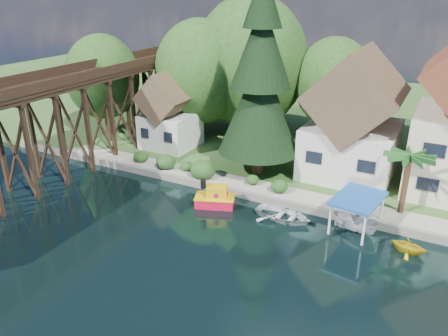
% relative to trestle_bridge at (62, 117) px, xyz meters
% --- Properties ---
extents(ground, '(140.00, 140.00, 0.00)m').
position_rel_trestle_bridge_xyz_m(ground, '(16.00, -5.17, -5.35)').
color(ground, black).
rests_on(ground, ground).
extents(bank, '(140.00, 52.00, 0.50)m').
position_rel_trestle_bridge_xyz_m(bank, '(16.00, 28.83, -5.10)').
color(bank, '#2C5321').
rests_on(bank, ground).
extents(seawall, '(60.00, 0.40, 0.62)m').
position_rel_trestle_bridge_xyz_m(seawall, '(20.00, 2.83, -5.04)').
color(seawall, slate).
rests_on(seawall, ground).
extents(promenade, '(50.00, 2.60, 0.06)m').
position_rel_trestle_bridge_xyz_m(promenade, '(22.00, 4.13, -4.82)').
color(promenade, gray).
rests_on(promenade, bank).
extents(trestle_bridge, '(4.12, 44.18, 9.30)m').
position_rel_trestle_bridge_xyz_m(trestle_bridge, '(0.00, 0.00, 0.00)').
color(trestle_bridge, black).
rests_on(trestle_bridge, ground).
extents(house_left, '(7.64, 8.64, 11.02)m').
position_rel_trestle_bridge_xyz_m(house_left, '(23.00, 10.83, -0.21)').
color(house_left, silver).
rests_on(house_left, bank).
extents(shed, '(5.09, 5.40, 7.85)m').
position_rel_trestle_bridge_xyz_m(shed, '(5.00, 9.33, -1.52)').
color(shed, silver).
rests_on(shed, bank).
extents(bg_trees, '(49.90, 13.30, 10.57)m').
position_rel_trestle_bridge_xyz_m(bg_trees, '(17.00, 16.08, 1.94)').
color(bg_trees, '#382314').
rests_on(bg_trees, bank).
extents(shrubs, '(15.76, 2.47, 1.70)m').
position_rel_trestle_bridge_xyz_m(shrubs, '(11.40, 4.09, -4.12)').
color(shrubs, '#1B3E16').
rests_on(shrubs, bank).
extents(conifer, '(7.00, 7.00, 17.24)m').
position_rel_trestle_bridge_xyz_m(conifer, '(15.83, 7.02, 3.45)').
color(conifer, '#382314').
rests_on(conifer, bank).
extents(palm_tree, '(4.53, 4.53, 4.93)m').
position_rel_trestle_bridge_xyz_m(palm_tree, '(28.20, 5.12, -0.54)').
color(palm_tree, '#382314').
rests_on(palm_tree, bank).
extents(tugboat, '(3.47, 2.64, 2.23)m').
position_rel_trestle_bridge_xyz_m(tugboat, '(15.06, 0.53, -4.68)').
color(tugboat, red).
rests_on(tugboat, ground).
extents(boat_white_a, '(4.58, 3.47, 0.89)m').
position_rel_trestle_bridge_xyz_m(boat_white_a, '(20.54, 1.05, -4.90)').
color(boat_white_a, silver).
rests_on(boat_white_a, ground).
extents(boat_canopy, '(3.53, 4.56, 2.69)m').
position_rel_trestle_bridge_xyz_m(boat_canopy, '(25.62, 1.71, -4.19)').
color(boat_canopy, silver).
rests_on(boat_canopy, ground).
extents(boat_yellow, '(2.54, 2.27, 1.20)m').
position_rel_trestle_bridge_xyz_m(boat_yellow, '(29.31, 0.67, -4.75)').
color(boat_yellow, gold).
rests_on(boat_yellow, ground).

